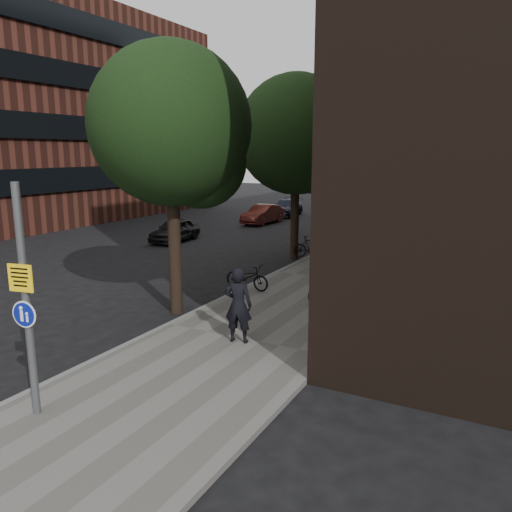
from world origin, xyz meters
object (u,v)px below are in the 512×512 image
Objects in this scene: signpost at (26,302)px; parked_car_near at (175,230)px; parked_bike_facade_near at (337,295)px; pedestrian at (238,305)px.

signpost is 1.15× the size of parked_car_near.
signpost is 8.56m from parked_bike_facade_near.
parked_car_near is at bearing 56.85° from parked_bike_facade_near.
parked_bike_facade_near is (1.31, 3.40, -0.44)m from pedestrian.
pedestrian is at bearing -52.96° from parked_car_near.
parked_bike_facade_near is at bearing -124.53° from pedestrian.
signpost is 4.90m from pedestrian.
parked_car_near is (-10.12, 10.95, -0.44)m from pedestrian.
pedestrian is 3.67m from parked_bike_facade_near.
signpost is 2.22× the size of parked_bike_facade_near.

